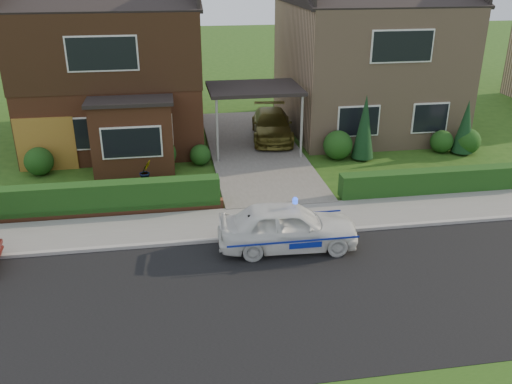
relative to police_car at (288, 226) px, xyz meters
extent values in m
plane|color=#224913|center=(0.42, -2.40, -0.67)|extent=(120.00, 120.00, 0.00)
cube|color=black|center=(0.42, -2.40, -0.67)|extent=(60.00, 6.00, 0.02)
cube|color=#9E9993|center=(0.42, 0.65, -0.61)|extent=(60.00, 0.16, 0.12)
cube|color=slate|center=(0.42, 1.70, -0.62)|extent=(60.00, 2.00, 0.10)
cube|color=#666059|center=(0.42, 8.60, -0.61)|extent=(3.80, 12.00, 0.12)
cube|color=brown|center=(-5.38, 11.60, 2.23)|extent=(7.20, 8.00, 5.80)
cube|color=white|center=(-6.96, 7.58, 0.73)|extent=(1.80, 0.08, 1.30)
cube|color=white|center=(-3.79, 7.58, 0.73)|extent=(1.60, 0.08, 1.30)
cube|color=white|center=(-5.38, 7.58, 3.73)|extent=(2.60, 0.08, 1.30)
cube|color=black|center=(-5.38, 11.60, 3.68)|extent=(7.26, 8.06, 2.90)
cube|color=brown|center=(-4.51, 6.90, 0.68)|extent=(3.00, 1.40, 2.70)
cube|color=black|center=(-4.51, 6.90, 2.10)|extent=(3.20, 1.60, 0.14)
cube|color=tan|center=(6.22, 11.60, 2.23)|extent=(7.20, 8.00, 5.80)
cube|color=white|center=(4.64, 7.58, 0.73)|extent=(1.80, 0.08, 1.30)
cube|color=white|center=(7.81, 7.58, 0.73)|extent=(1.60, 0.08, 1.30)
cube|color=white|center=(6.22, 7.58, 3.73)|extent=(2.60, 0.08, 1.30)
cube|color=black|center=(0.42, 8.60, 2.03)|extent=(3.80, 3.00, 0.14)
cylinder|color=gray|center=(-1.28, 7.20, 0.68)|extent=(0.10, 0.10, 2.70)
cylinder|color=gray|center=(2.12, 7.20, 0.68)|extent=(0.10, 0.10, 2.70)
cube|color=olive|center=(-7.82, 7.56, 0.38)|extent=(2.20, 0.10, 2.10)
cube|color=brown|center=(-5.38, 2.90, -0.49)|extent=(7.70, 0.25, 0.36)
cube|color=#143D13|center=(-5.38, 3.05, -0.67)|extent=(7.50, 0.55, 0.90)
cube|color=#143D13|center=(6.22, 2.95, -0.67)|extent=(7.50, 0.55, 0.80)
sphere|color=#143D13|center=(-8.08, 7.10, -0.13)|extent=(1.08, 1.08, 1.08)
sphere|color=#143D13|center=(-3.58, 6.90, -0.01)|extent=(1.32, 1.32, 1.32)
sphere|color=#143D13|center=(-1.98, 7.20, -0.25)|extent=(0.84, 0.84, 0.84)
sphere|color=#143D13|center=(3.62, 7.00, -0.07)|extent=(1.20, 1.20, 1.20)
sphere|color=#143D13|center=(8.22, 7.10, -0.19)|extent=(0.96, 0.96, 0.96)
sphere|color=#143D13|center=(9.22, 6.80, -0.13)|extent=(1.08, 1.08, 1.08)
cone|color=black|center=(4.62, 6.80, 0.63)|extent=(0.90, 0.90, 2.60)
cone|color=black|center=(9.02, 6.80, 0.43)|extent=(0.90, 0.90, 2.20)
imported|color=white|center=(0.00, 0.00, 0.00)|extent=(1.77, 3.99, 1.34)
sphere|color=#193FF2|center=(0.20, 0.00, 0.75)|extent=(0.17, 0.17, 0.17)
cube|color=navy|center=(0.00, -0.79, -0.05)|extent=(3.61, 0.02, 0.05)
cube|color=navy|center=(0.00, 0.79, -0.05)|extent=(3.61, 0.01, 0.05)
ellipsoid|color=black|center=(-1.10, -0.10, 0.27)|extent=(0.22, 0.17, 0.21)
sphere|color=white|center=(-1.08, -0.16, 0.26)|extent=(0.11, 0.11, 0.11)
sphere|color=black|center=(-1.08, -0.12, 0.41)|extent=(0.13, 0.13, 0.13)
cone|color=black|center=(-1.12, -0.11, 0.47)|extent=(0.04, 0.04, 0.05)
cone|color=black|center=(-1.03, -0.11, 0.47)|extent=(0.04, 0.04, 0.05)
imported|color=brown|center=(1.42, 9.86, 0.07)|extent=(2.25, 4.43, 1.23)
imported|color=gray|center=(-4.39, 6.60, -0.29)|extent=(0.45, 0.34, 0.76)
imported|color=gray|center=(-4.08, 5.64, -0.25)|extent=(0.60, 0.58, 0.85)
imported|color=gray|center=(-5.79, 3.60, -0.31)|extent=(0.41, 0.41, 0.71)
camera|label=1|loc=(-3.06, -13.24, 6.86)|focal=38.00mm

